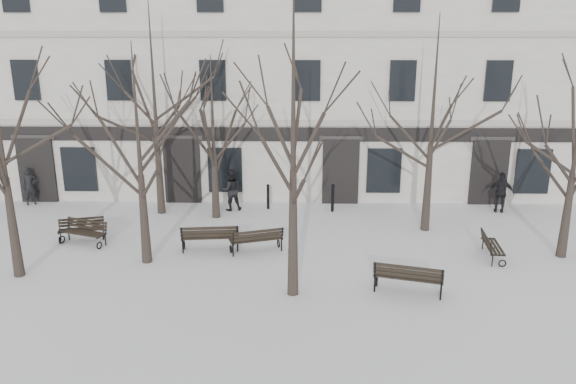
{
  "coord_description": "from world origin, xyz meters",
  "views": [
    {
      "loc": [
        1.66,
        -16.09,
        7.42
      ],
      "look_at": [
        1.28,
        3.0,
        1.92
      ],
      "focal_mm": 35.0,
      "sensor_mm": 36.0,
      "label": 1
    }
  ],
  "objects_px": {
    "tree_1": "(137,129)",
    "bench_5": "(491,246)",
    "bench_1": "(210,236)",
    "bench_2": "(408,277)",
    "tree_2": "(293,104)",
    "bench_3": "(84,231)",
    "bench_0": "(81,228)",
    "bench_4": "(257,239)"
  },
  "relations": [
    {
      "from": "tree_1",
      "to": "tree_2",
      "type": "height_order",
      "value": "tree_2"
    },
    {
      "from": "bench_3",
      "to": "bench_4",
      "type": "height_order",
      "value": "bench_4"
    },
    {
      "from": "bench_0",
      "to": "bench_2",
      "type": "bearing_deg",
      "value": -36.29
    },
    {
      "from": "tree_1",
      "to": "bench_5",
      "type": "relative_size",
      "value": 4.3
    },
    {
      "from": "bench_1",
      "to": "tree_2",
      "type": "bearing_deg",
      "value": 126.06
    },
    {
      "from": "bench_1",
      "to": "bench_2",
      "type": "xyz_separation_m",
      "value": [
        6.27,
        -3.2,
        0.0
      ]
    },
    {
      "from": "tree_2",
      "to": "bench_2",
      "type": "distance_m",
      "value": 6.03
    },
    {
      "from": "tree_2",
      "to": "bench_1",
      "type": "relative_size",
      "value": 4.34
    },
    {
      "from": "tree_2",
      "to": "bench_4",
      "type": "relative_size",
      "value": 4.64
    },
    {
      "from": "bench_3",
      "to": "bench_4",
      "type": "relative_size",
      "value": 0.95
    },
    {
      "from": "tree_1",
      "to": "bench_3",
      "type": "bearing_deg",
      "value": 149.24
    },
    {
      "from": "tree_1",
      "to": "bench_0",
      "type": "distance_m",
      "value": 5.37
    },
    {
      "from": "bench_0",
      "to": "bench_3",
      "type": "distance_m",
      "value": 0.49
    },
    {
      "from": "tree_2",
      "to": "bench_3",
      "type": "xyz_separation_m",
      "value": [
        -7.57,
        3.87,
        -5.08
      ]
    },
    {
      "from": "tree_1",
      "to": "bench_2",
      "type": "xyz_separation_m",
      "value": [
        8.24,
        -2.22,
        -3.91
      ]
    },
    {
      "from": "tree_2",
      "to": "bench_5",
      "type": "distance_m",
      "value": 8.88
    },
    {
      "from": "tree_1",
      "to": "bench_2",
      "type": "relative_size",
      "value": 3.41
    },
    {
      "from": "bench_3",
      "to": "tree_1",
      "type": "bearing_deg",
      "value": -10.76
    },
    {
      "from": "bench_0",
      "to": "bench_2",
      "type": "height_order",
      "value": "bench_2"
    },
    {
      "from": "bench_2",
      "to": "bench_3",
      "type": "bearing_deg",
      "value": -3.72
    },
    {
      "from": "bench_2",
      "to": "bench_5",
      "type": "xyz_separation_m",
      "value": [
        3.32,
        2.8,
        -0.1
      ]
    },
    {
      "from": "bench_2",
      "to": "bench_3",
      "type": "height_order",
      "value": "bench_2"
    },
    {
      "from": "bench_1",
      "to": "bench_5",
      "type": "bearing_deg",
      "value": 171.82
    },
    {
      "from": "tree_2",
      "to": "bench_2",
      "type": "xyz_separation_m",
      "value": [
        3.35,
        0.06,
        -5.01
      ]
    },
    {
      "from": "tree_2",
      "to": "bench_0",
      "type": "distance_m",
      "value": 10.29
    },
    {
      "from": "tree_2",
      "to": "bench_0",
      "type": "xyz_separation_m",
      "value": [
        -7.83,
        4.29,
        -5.12
      ]
    },
    {
      "from": "tree_1",
      "to": "bench_5",
      "type": "xyz_separation_m",
      "value": [
        11.56,
        0.58,
        -4.02
      ]
    },
    {
      "from": "bench_2",
      "to": "bench_4",
      "type": "distance_m",
      "value": 5.58
    },
    {
      "from": "bench_4",
      "to": "bench_2",
      "type": "bearing_deg",
      "value": 127.62
    },
    {
      "from": "tree_1",
      "to": "bench_4",
      "type": "bearing_deg",
      "value": 13.67
    },
    {
      "from": "bench_2",
      "to": "bench_5",
      "type": "height_order",
      "value": "bench_2"
    },
    {
      "from": "tree_1",
      "to": "bench_4",
      "type": "xyz_separation_m",
      "value": [
        3.6,
        0.87,
        -3.96
      ]
    },
    {
      "from": "bench_2",
      "to": "bench_3",
      "type": "distance_m",
      "value": 11.57
    },
    {
      "from": "tree_1",
      "to": "tree_2",
      "type": "relative_size",
      "value": 0.8
    },
    {
      "from": "bench_2",
      "to": "bench_4",
      "type": "relative_size",
      "value": 1.09
    },
    {
      "from": "bench_0",
      "to": "bench_4",
      "type": "height_order",
      "value": "bench_4"
    },
    {
      "from": "bench_3",
      "to": "bench_4",
      "type": "bearing_deg",
      "value": 13.46
    },
    {
      "from": "tree_1",
      "to": "bench_1",
      "type": "relative_size",
      "value": 3.48
    },
    {
      "from": "tree_1",
      "to": "bench_5",
      "type": "distance_m",
      "value": 12.26
    },
    {
      "from": "bench_5",
      "to": "bench_2",
      "type": "bearing_deg",
      "value": 136.29
    },
    {
      "from": "tree_2",
      "to": "bench_2",
      "type": "relative_size",
      "value": 4.25
    },
    {
      "from": "tree_1",
      "to": "bench_3",
      "type": "height_order",
      "value": "tree_1"
    }
  ]
}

